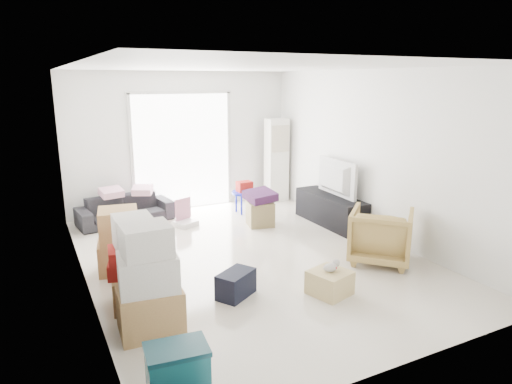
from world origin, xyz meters
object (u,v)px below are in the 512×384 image
Objects in this scene: storage_bins at (178,379)px; kids_table at (244,191)px; sofa at (125,205)px; tv_console at (330,210)px; armchair at (381,233)px; ac_tower at (276,160)px; television at (331,191)px; wood_crate at (330,283)px; ottoman at (260,213)px.

storage_bins is 0.89× the size of kids_table.
kids_table is at bearing -17.52° from sofa.
armchair reaches higher than tv_console.
ac_tower reaches higher than tv_console.
storage_bins is at bearing -120.86° from kids_table.
ac_tower reaches higher than kids_table.
sofa is at bearing 169.60° from kids_table.
television reaches higher than kids_table.
sofa is 4.34m from wood_crate.
ac_tower is 1.24m from kids_table.
sofa is 2.24m from kids_table.
ottoman is (-1.17, 0.50, -0.05)m from tv_console.
storage_bins reaches higher than tv_console.
television is 1.30× the size of armchair.
television reaches higher than tv_console.
kids_table reaches higher than storage_bins.
ottoman is 0.88m from kids_table.
kids_table is at bearing 41.20° from television.
wood_crate is at bearing 26.37° from storage_bins.
kids_table reaches higher than tv_console.
ac_tower is at bearing 68.99° from wood_crate.
ac_tower is 1.91m from ottoman.
wood_crate is (1.62, -4.02, -0.18)m from sofa.
wood_crate is (-1.60, -4.17, -0.73)m from ac_tower.
tv_console is 5.17m from storage_bins.
armchair is at bearing -77.81° from kids_table.
storage_bins is at bearing -153.63° from wood_crate.
kids_table is (-0.67, 3.10, 0.02)m from armchair.
armchair reaches higher than sofa.
sofa is 3.02× the size of storage_bins.
ac_tower is 1.92m from television.
television is at bearing 53.98° from wood_crate.
storage_bins is at bearing -125.12° from ottoman.
armchair is 3.87m from storage_bins.
sofa is 3.84× the size of wood_crate.
kids_table is 3.68m from wood_crate.
television is 1.81m from armchair.
kids_table is at bearing 128.50° from tv_console.
ac_tower is at bearing -4.45° from sofa.
television is at bearing -35.25° from sofa.
sofa is at bearing 83.04° from storage_bins.
tv_console is 2.55× the size of kids_table.
sofa is 2.68× the size of kids_table.
sofa is at bearing -177.34° from ac_tower.
television reaches higher than storage_bins.
television is at bearing -56.01° from armchair.
ac_tower is at bearing 91.51° from tv_console.
television reaches higher than wood_crate.
ottoman is at bearing -37.80° from sofa.
kids_table is at bearing 83.62° from ottoman.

